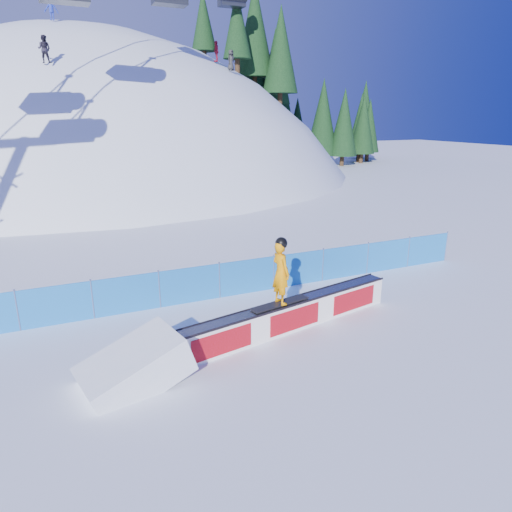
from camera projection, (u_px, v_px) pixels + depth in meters
name	position (u px, v px, depth m)	size (l,w,h in m)	color
ground	(244.00, 369.00, 10.97)	(160.00, 160.00, 0.00)	white
snow_hill	(106.00, 330.00, 52.93)	(64.00, 64.00, 64.00)	white
treeline	(310.00, 80.00, 51.85)	(24.75, 10.73, 21.33)	#362415
safety_fence	(190.00, 285.00, 14.71)	(22.05, 0.05, 1.30)	blue
rail_box	(290.00, 316.00, 12.87)	(7.27, 1.97, 0.88)	white
snow_ramp	(136.00, 382.00, 10.46)	(2.30, 1.54, 0.86)	white
snowboarder	(281.00, 272.00, 12.27)	(1.85, 0.70, 1.90)	black
distant_skiers	(128.00, 39.00, 35.45)	(15.59, 10.47, 5.76)	black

